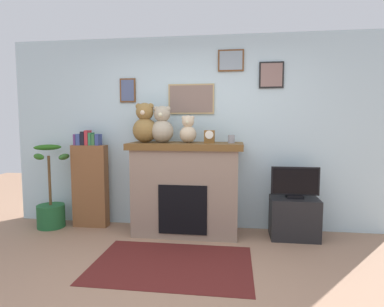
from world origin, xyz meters
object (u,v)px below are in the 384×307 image
Objects in this scene: tv_stand at (294,218)px; teddy_bear_grey at (162,126)px; bookshelf at (90,182)px; teddy_bear_brown at (145,125)px; fireplace at (186,188)px; mantel_clock at (209,137)px; potted_plant at (51,205)px; teddy_bear_cream at (188,130)px; television at (295,183)px; candle_jar at (231,139)px.

teddy_bear_grey is at bearing -179.70° from tv_stand.
tv_stand is at bearing -2.10° from bookshelf.
fireplace is at bearing 1.96° from teddy_bear_brown.
mantel_clock is at bearing -0.06° from teddy_bear_brown.
teddy_bear_brown reaches higher than mantel_clock.
bookshelf is 8.28× the size of mantel_clock.
teddy_bear_grey reaches higher than potted_plant.
tv_stand is 2.03m from teddy_bear_grey.
teddy_bear_brown reaches higher than potted_plant.
teddy_bear_brown reaches higher than bookshelf.
teddy_bear_cream is (-1.34, -0.01, 1.09)m from tv_stand.
fireplace is 2.83× the size of teddy_bear_brown.
potted_plant is 3.26m from tv_stand.
teddy_bear_brown is (0.83, -0.11, 0.80)m from bookshelf.
mantel_clock is at bearing -179.55° from television.
bookshelf reaches higher than candle_jar.
tv_stand is 2.23m from teddy_bear_brown.
television is 1.13× the size of teddy_bear_brown.
teddy_bear_cream reaches higher than bookshelf.
bookshelf is 1.18× the size of potted_plant.
teddy_bear_brown reaches higher than tv_stand.
tv_stand is at bearing 0.27° from potted_plant.
potted_plant is 7.04× the size of mantel_clock.
bookshelf is at bearing 176.20° from fireplace.
teddy_bear_cream is (-0.55, -0.00, 0.11)m from candle_jar.
bookshelf reaches higher than television.
fireplace reaches higher than television.
teddy_bear_brown is 1.46× the size of teddy_bear_cream.
potted_plant is 3.28m from television.
potted_plant is 3.25× the size of teddy_bear_cream.
teddy_bear_cream is at bearing -179.69° from television.
fireplace is 2.49× the size of tv_stand.
candle_jar is at bearing 0.03° from teddy_bear_brown.
candle_jar is at bearing 0.05° from teddy_bear_cream.
bookshelf is 1.15m from teddy_bear_brown.
potted_plant is 2.39m from mantel_clock.
television is (2.73, -0.10, 0.08)m from bookshelf.
candle_jar is at bearing -179.51° from television.
potted_plant is 2.41× the size of teddy_bear_grey.
teddy_bear_brown is (-1.90, -0.01, 1.16)m from tv_stand.
teddy_bear_brown is at bearing 179.94° from mantel_clock.
teddy_bear_cream is at bearing 179.76° from mantel_clock.
fireplace is 1.41m from tv_stand.
fireplace is 0.86m from teddy_bear_grey.
mantel_clock reaches higher than bookshelf.
fireplace is at bearing 178.24° from candle_jar.
teddy_bear_cream reaches higher than fireplace.
candle_jar is (2.47, 0.01, 0.93)m from potted_plant.
candle_jar is 0.22× the size of teddy_bear_grey.
bookshelf reaches higher than tv_stand.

